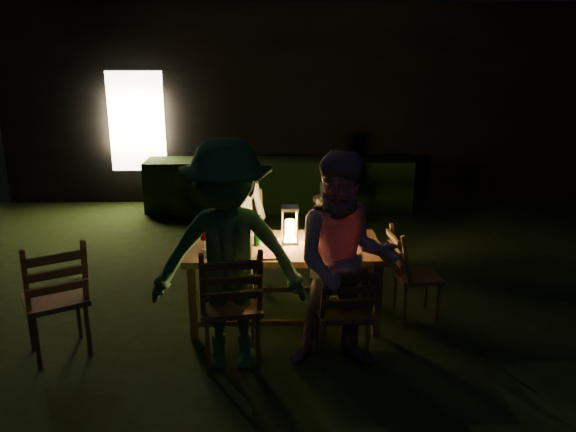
{
  "coord_description": "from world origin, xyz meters",
  "views": [
    {
      "loc": [
        -0.6,
        -5.03,
        2.45
      ],
      "look_at": [
        -0.46,
        0.09,
        0.94
      ],
      "focal_mm": 35.0,
      "sensor_mm": 36.0,
      "label": 1
    }
  ],
  "objects_px": {
    "chair_far_right": "(334,260)",
    "person_opp_right": "(345,263)",
    "chair_near_left": "(231,325)",
    "bottle_bucket_b": "(335,185)",
    "person_house_side": "(241,218)",
    "side_table": "(331,204)",
    "chair_end": "(414,290)",
    "ice_bucket": "(332,189)",
    "person_opp_left": "(228,258)",
    "chair_spare": "(58,319)",
    "dining_table": "(285,252)",
    "bottle_bucket_a": "(328,186)",
    "bottle_table": "(257,230)",
    "lantern": "(290,227)",
    "chair_near_right": "(342,328)",
    "chair_far_left": "(241,258)"
  },
  "relations": [
    {
      "from": "chair_far_right",
      "to": "person_opp_right",
      "type": "bearing_deg",
      "value": 90.5
    },
    {
      "from": "chair_near_left",
      "to": "bottle_bucket_b",
      "type": "distance_m",
      "value": 3.13
    },
    {
      "from": "person_house_side",
      "to": "side_table",
      "type": "xyz_separation_m",
      "value": [
        1.1,
        1.24,
        -0.18
      ]
    },
    {
      "from": "chair_end",
      "to": "ice_bucket",
      "type": "xyz_separation_m",
      "value": [
        -0.58,
        2.07,
        0.48
      ]
    },
    {
      "from": "person_opp_left",
      "to": "bottle_bucket_b",
      "type": "relative_size",
      "value": 5.76
    },
    {
      "from": "chair_spare",
      "to": "person_opp_left",
      "type": "bearing_deg",
      "value": -37.66
    },
    {
      "from": "chair_spare",
      "to": "dining_table",
      "type": "bearing_deg",
      "value": -11.57
    },
    {
      "from": "chair_far_right",
      "to": "bottle_bucket_a",
      "type": "height_order",
      "value": "bottle_bucket_a"
    },
    {
      "from": "side_table",
      "to": "bottle_table",
      "type": "bearing_deg",
      "value": -113.56
    },
    {
      "from": "chair_spare",
      "to": "bottle_bucket_b",
      "type": "bearing_deg",
      "value": 16.8
    },
    {
      "from": "person_opp_right",
      "to": "ice_bucket",
      "type": "xyz_separation_m",
      "value": [
        0.2,
        2.88,
        -0.12
      ]
    },
    {
      "from": "person_opp_right",
      "to": "lantern",
      "type": "distance_m",
      "value": 0.96
    },
    {
      "from": "chair_far_right",
      "to": "bottle_table",
      "type": "xyz_separation_m",
      "value": [
        -0.8,
        -0.77,
        0.59
      ]
    },
    {
      "from": "chair_end",
      "to": "side_table",
      "type": "distance_m",
      "value": 2.17
    },
    {
      "from": "chair_spare",
      "to": "bottle_bucket_a",
      "type": "height_order",
      "value": "chair_spare"
    },
    {
      "from": "chair_end",
      "to": "person_house_side",
      "type": "xyz_separation_m",
      "value": [
        -1.68,
        0.83,
        0.48
      ]
    },
    {
      "from": "dining_table",
      "to": "side_table",
      "type": "bearing_deg",
      "value": 72.71
    },
    {
      "from": "dining_table",
      "to": "chair_end",
      "type": "height_order",
      "value": "chair_end"
    },
    {
      "from": "lantern",
      "to": "bottle_table",
      "type": "relative_size",
      "value": 1.25
    },
    {
      "from": "person_house_side",
      "to": "bottle_bucket_a",
      "type": "xyz_separation_m",
      "value": [
        1.05,
        1.2,
        0.05
      ]
    },
    {
      "from": "person_opp_left",
      "to": "chair_near_left",
      "type": "bearing_deg",
      "value": 86.32
    },
    {
      "from": "chair_end",
      "to": "bottle_bucket_b",
      "type": "bearing_deg",
      "value": -169.67
    },
    {
      "from": "ice_bucket",
      "to": "bottle_bucket_a",
      "type": "distance_m",
      "value": 0.08
    },
    {
      "from": "bottle_bucket_b",
      "to": "person_opp_left",
      "type": "bearing_deg",
      "value": -111.51
    },
    {
      "from": "chair_spare",
      "to": "chair_near_right",
      "type": "bearing_deg",
      "value": -33.39
    },
    {
      "from": "dining_table",
      "to": "chair_near_left",
      "type": "bearing_deg",
      "value": -120.06
    },
    {
      "from": "lantern",
      "to": "bottle_bucket_b",
      "type": "relative_size",
      "value": 1.09
    },
    {
      "from": "side_table",
      "to": "chair_end",
      "type": "bearing_deg",
      "value": -74.24
    },
    {
      "from": "chair_far_right",
      "to": "ice_bucket",
      "type": "xyz_separation_m",
      "value": [
        0.09,
        1.29,
        0.47
      ]
    },
    {
      "from": "chair_end",
      "to": "person_opp_right",
      "type": "bearing_deg",
      "value": -47.7
    },
    {
      "from": "chair_near_right",
      "to": "bottle_table",
      "type": "height_order",
      "value": "bottle_table"
    },
    {
      "from": "chair_near_right",
      "to": "bottle_table",
      "type": "bearing_deg",
      "value": 126.5
    },
    {
      "from": "person_house_side",
      "to": "side_table",
      "type": "distance_m",
      "value": 1.66
    },
    {
      "from": "person_house_side",
      "to": "ice_bucket",
      "type": "bearing_deg",
      "value": -131.31
    },
    {
      "from": "chair_far_left",
      "to": "person_opp_left",
      "type": "height_order",
      "value": "person_opp_left"
    },
    {
      "from": "dining_table",
      "to": "bottle_bucket_a",
      "type": "relative_size",
      "value": 5.55
    },
    {
      "from": "chair_near_right",
      "to": "person_house_side",
      "type": "relative_size",
      "value": 0.63
    },
    {
      "from": "lantern",
      "to": "bottle_bucket_a",
      "type": "xyz_separation_m",
      "value": [
        0.55,
        1.97,
        -0.09
      ]
    },
    {
      "from": "side_table",
      "to": "ice_bucket",
      "type": "height_order",
      "value": "ice_bucket"
    },
    {
      "from": "person_opp_left",
      "to": "bottle_bucket_a",
      "type": "bearing_deg",
      "value": 69.86
    },
    {
      "from": "chair_spare",
      "to": "person_opp_right",
      "type": "height_order",
      "value": "person_opp_right"
    },
    {
      "from": "chair_near_right",
      "to": "side_table",
      "type": "relative_size",
      "value": 1.47
    },
    {
      "from": "dining_table",
      "to": "ice_bucket",
      "type": "height_order",
      "value": "ice_bucket"
    },
    {
      "from": "chair_spare",
      "to": "bottle_table",
      "type": "xyz_separation_m",
      "value": [
        1.64,
        0.61,
        0.55
      ]
    },
    {
      "from": "chair_far_right",
      "to": "bottle_bucket_a",
      "type": "xyz_separation_m",
      "value": [
        0.04,
        1.25,
        0.52
      ]
    },
    {
      "from": "ice_bucket",
      "to": "bottle_bucket_b",
      "type": "bearing_deg",
      "value": 38.66
    },
    {
      "from": "chair_near_left",
      "to": "side_table",
      "type": "xyz_separation_m",
      "value": [
        1.1,
        2.83,
        0.24
      ]
    },
    {
      "from": "bottle_bucket_b",
      "to": "chair_end",
      "type": "bearing_deg",
      "value": -75.8
    },
    {
      "from": "chair_near_left",
      "to": "person_opp_left",
      "type": "height_order",
      "value": "person_opp_left"
    },
    {
      "from": "side_table",
      "to": "chair_near_left",
      "type": "bearing_deg",
      "value": -111.19
    }
  ]
}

